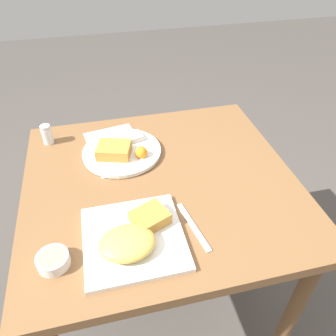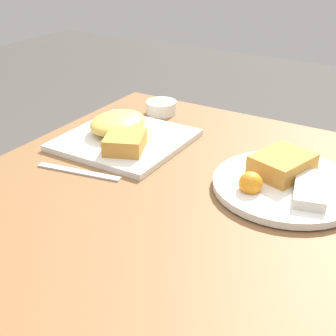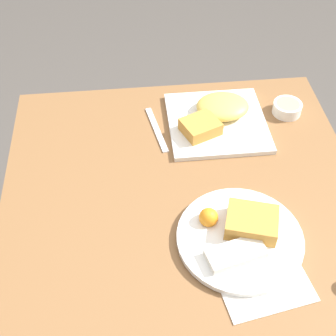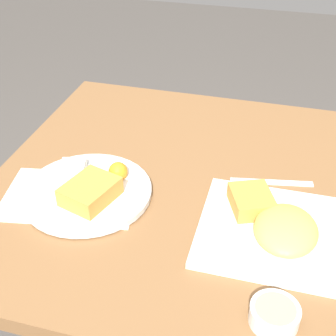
{
  "view_description": "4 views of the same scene",
  "coord_description": "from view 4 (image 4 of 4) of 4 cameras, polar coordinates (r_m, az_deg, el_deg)",
  "views": [
    {
      "loc": [
        -0.16,
        -0.79,
        1.49
      ],
      "look_at": [
        0.02,
        -0.01,
        0.82
      ],
      "focal_mm": 35.0,
      "sensor_mm": 36.0,
      "label": 1
    },
    {
      "loc": [
        0.68,
        0.38,
        1.21
      ],
      "look_at": [
        0.01,
        -0.02,
        0.81
      ],
      "focal_mm": 50.0,
      "sensor_mm": 36.0,
      "label": 2
    },
    {
      "loc": [
        0.12,
        0.75,
        1.63
      ],
      "look_at": [
        0.03,
        -0.02,
        0.81
      ],
      "focal_mm": 50.0,
      "sensor_mm": 36.0,
      "label": 3
    },
    {
      "loc": [
        -0.84,
        -0.21,
        1.41
      ],
      "look_at": [
        -0.04,
        0.0,
        0.82
      ],
      "focal_mm": 50.0,
      "sensor_mm": 36.0,
      "label": 4
    }
  ],
  "objects": [
    {
      "name": "butter_knife",
      "position": [
        1.09,
        12.51,
        -1.71
      ],
      "size": [
        0.05,
        0.19,
        0.0
      ],
      "rotation": [
        0.0,
        0.0,
        1.75
      ],
      "color": "silver",
      "rests_on": "dining_table"
    },
    {
      "name": "sauce_ramekin",
      "position": [
        0.81,
        12.85,
        -17.02
      ],
      "size": [
        0.08,
        0.08,
        0.03
      ],
      "color": "white",
      "rests_on": "dining_table"
    },
    {
      "name": "dining_table",
      "position": [
        1.14,
        0.75,
        -5.48
      ],
      "size": [
        0.89,
        0.83,
        0.76
      ],
      "color": "brown",
      "rests_on": "ground_plane"
    },
    {
      "name": "menu_card",
      "position": [
        1.05,
        -11.84,
        -3.42
      ],
      "size": [
        0.23,
        0.32,
        0.0
      ],
      "rotation": [
        0.0,
        0.0,
        0.17
      ],
      "color": "silver",
      "rests_on": "dining_table"
    },
    {
      "name": "plate_oval_far",
      "position": [
        1.03,
        -9.7,
        -2.59
      ],
      "size": [
        0.28,
        0.28,
        0.05
      ],
      "color": "white",
      "rests_on": "menu_card"
    },
    {
      "name": "plate_square_near",
      "position": [
        0.95,
        12.56,
        -6.92
      ],
      "size": [
        0.27,
        0.27,
        0.06
      ],
      "color": "white",
      "rests_on": "dining_table"
    }
  ]
}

